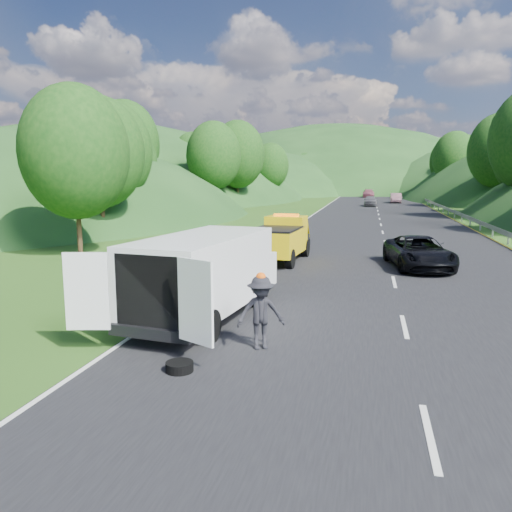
% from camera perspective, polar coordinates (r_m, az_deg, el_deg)
% --- Properties ---
extents(ground, '(320.00, 320.00, 0.00)m').
position_cam_1_polar(ground, '(16.40, 5.58, -5.40)').
color(ground, '#38661E').
rests_on(ground, ground).
extents(road_surface, '(14.00, 200.00, 0.02)m').
position_cam_1_polar(road_surface, '(55.92, 13.83, 4.63)').
color(road_surface, black).
rests_on(road_surface, ground).
extents(guardrail, '(0.06, 140.00, 1.52)m').
position_cam_1_polar(guardrail, '(68.90, 19.76, 5.14)').
color(guardrail, gray).
rests_on(guardrail, ground).
extents(tree_line_left, '(14.00, 140.00, 14.00)m').
position_cam_1_polar(tree_line_left, '(78.71, -2.73, 6.08)').
color(tree_line_left, '#2D5719').
rests_on(tree_line_left, ground).
extents(hills_backdrop, '(201.00, 288.60, 44.00)m').
position_cam_1_polar(hills_backdrop, '(150.59, 14.58, 7.22)').
color(hills_backdrop, '#2D5B23').
rests_on(hills_backdrop, ground).
extents(tow_truck, '(2.31, 5.36, 2.25)m').
position_cam_1_polar(tow_truck, '(24.18, 2.94, 1.97)').
color(tow_truck, black).
rests_on(tow_truck, ground).
extents(white_van, '(3.82, 7.21, 2.45)m').
position_cam_1_polar(white_van, '(14.32, -5.75, -1.84)').
color(white_van, black).
rests_on(white_van, ground).
extents(woman, '(0.48, 0.61, 1.55)m').
position_cam_1_polar(woman, '(17.78, -6.46, -4.27)').
color(woman, white).
rests_on(woman, ground).
extents(child, '(0.59, 0.52, 1.02)m').
position_cam_1_polar(child, '(16.86, -2.83, -4.97)').
color(child, tan).
rests_on(child, ground).
extents(worker, '(1.30, 1.03, 1.76)m').
position_cam_1_polar(worker, '(12.14, 0.55, -10.58)').
color(worker, black).
rests_on(worker, ground).
extents(suitcase, '(0.33, 0.18, 0.53)m').
position_cam_1_polar(suitcase, '(17.94, -6.41, -3.28)').
color(suitcase, '#4D4F3B').
rests_on(suitcase, ground).
extents(spare_tire, '(0.59, 0.59, 0.20)m').
position_cam_1_polar(spare_tire, '(10.93, -8.72, -12.98)').
color(spare_tire, black).
rests_on(spare_tire, ground).
extents(passing_suv, '(3.17, 5.41, 1.41)m').
position_cam_1_polar(passing_suv, '(23.63, 18.02, -1.34)').
color(passing_suv, black).
rests_on(passing_suv, ground).
extents(dist_car_a, '(1.74, 4.33, 1.47)m').
position_cam_1_polar(dist_car_a, '(71.45, 12.93, 5.56)').
color(dist_car_a, '#4C4B50').
rests_on(dist_car_a, ground).
extents(dist_car_b, '(1.60, 4.59, 1.51)m').
position_cam_1_polar(dist_car_b, '(81.39, 15.68, 5.85)').
color(dist_car_b, '#7D535F').
rests_on(dist_car_b, ground).
extents(dist_car_c, '(2.22, 5.46, 1.58)m').
position_cam_1_polar(dist_car_c, '(101.23, 12.73, 6.53)').
color(dist_car_c, '#8F4757').
rests_on(dist_car_c, ground).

